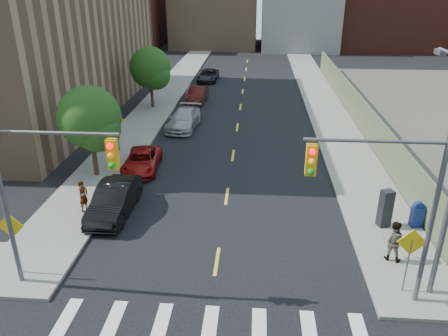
% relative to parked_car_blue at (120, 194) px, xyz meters
% --- Properties ---
extents(sidewalk_nw, '(3.50, 73.00, 0.15)m').
position_rel_parked_car_blue_xyz_m(sidewalk_nw, '(-2.25, 28.94, -0.57)').
color(sidewalk_nw, gray).
rests_on(sidewalk_nw, ground).
extents(sidewalk_ne, '(3.50, 73.00, 0.15)m').
position_rel_parked_car_blue_xyz_m(sidewalk_ne, '(13.25, 28.94, -0.57)').
color(sidewalk_ne, gray).
rests_on(sidewalk_ne, ground).
extents(fence_north, '(0.12, 44.00, 2.50)m').
position_rel_parked_car_blue_xyz_m(fence_north, '(15.10, 15.44, 0.60)').
color(fence_north, '#585B3F').
rests_on(fence_north, ground).
extents(bg_bldg_west, '(14.00, 18.00, 12.00)m').
position_rel_parked_car_blue_xyz_m(bg_bldg_west, '(-16.50, 57.44, 5.35)').
color(bg_bldg_west, '#592319').
rests_on(bg_bldg_west, ground).
extents(bg_bldg_midwest, '(14.00, 16.00, 15.00)m').
position_rel_parked_car_blue_xyz_m(bg_bldg_midwest, '(-0.50, 59.44, 6.85)').
color(bg_bldg_midwest, '#8C6B4C').
rests_on(bg_bldg_midwest, ground).
extents(bg_bldg_center, '(12.00, 16.00, 10.00)m').
position_rel_parked_car_blue_xyz_m(bg_bldg_center, '(13.50, 57.44, 4.35)').
color(bg_bldg_center, gray).
rests_on(bg_bldg_center, ground).
extents(signal_nw, '(4.59, 0.30, 7.00)m').
position_rel_parked_car_blue_xyz_m(signal_nw, '(-0.48, -6.56, 3.88)').
color(signal_nw, '#59595E').
rests_on(signal_nw, ground).
extents(signal_ne, '(4.59, 0.30, 7.00)m').
position_rel_parked_car_blue_xyz_m(signal_ne, '(11.48, -6.56, 3.88)').
color(signal_ne, '#59595E').
rests_on(signal_ne, ground).
extents(warn_sign_nw, '(1.06, 0.06, 2.83)m').
position_rel_parked_car_blue_xyz_m(warn_sign_nw, '(-2.30, -6.06, 1.35)').
color(warn_sign_nw, '#59595E').
rests_on(warn_sign_nw, ground).
extents(warn_sign_ne, '(1.06, 0.06, 2.83)m').
position_rel_parked_car_blue_xyz_m(warn_sign_ne, '(12.70, -6.06, 1.35)').
color(warn_sign_ne, '#59595E').
rests_on(warn_sign_ne, ground).
extents(warn_sign_midwest, '(1.06, 0.06, 2.83)m').
position_rel_parked_car_blue_xyz_m(warn_sign_midwest, '(-2.30, 7.44, 1.35)').
color(warn_sign_midwest, '#59595E').
rests_on(warn_sign_midwest, ground).
extents(tree_west_near, '(3.66, 3.64, 5.52)m').
position_rel_parked_car_blue_xyz_m(tree_west_near, '(-2.50, 3.49, 2.83)').
color(tree_west_near, '#332114').
rests_on(tree_west_near, ground).
extents(tree_west_far, '(3.66, 3.64, 5.52)m').
position_rel_parked_car_blue_xyz_m(tree_west_far, '(-2.50, 18.49, 2.83)').
color(tree_west_far, '#332114').
rests_on(tree_west_far, ground).
extents(parked_car_blue, '(1.54, 3.80, 1.29)m').
position_rel_parked_car_blue_xyz_m(parked_car_blue, '(0.00, 0.00, 0.00)').
color(parked_car_blue, navy).
rests_on(parked_car_blue, ground).
extents(parked_car_black, '(1.73, 4.79, 1.57)m').
position_rel_parked_car_blue_xyz_m(parked_car_black, '(0.00, -0.89, 0.14)').
color(parked_car_black, black).
rests_on(parked_car_black, ground).
extents(parked_car_red, '(2.32, 4.52, 1.22)m').
position_rel_parked_car_blue_xyz_m(parked_car_red, '(0.00, 4.63, -0.04)').
color(parked_car_red, maroon).
rests_on(parked_car_red, ground).
extents(parked_car_silver, '(2.54, 5.29, 1.49)m').
position_rel_parked_car_blue_xyz_m(parked_car_silver, '(1.30, 12.96, 0.10)').
color(parked_car_silver, '#989A9F').
rests_on(parked_car_silver, ground).
extents(parked_car_white, '(2.00, 4.12, 1.35)m').
position_rel_parked_car_blue_xyz_m(parked_car_white, '(0.86, 21.66, 0.03)').
color(parked_car_white, silver).
rests_on(parked_car_white, ground).
extents(parked_car_maroon, '(1.74, 4.41, 1.43)m').
position_rel_parked_car_blue_xyz_m(parked_car_maroon, '(1.30, 20.86, 0.07)').
color(parked_car_maroon, '#3F0E0C').
rests_on(parked_car_maroon, ground).
extents(parked_car_grey, '(2.35, 4.78, 1.31)m').
position_rel_parked_car_blue_xyz_m(parked_car_grey, '(1.30, 30.20, 0.01)').
color(parked_car_grey, black).
rests_on(parked_car_grey, ground).
extents(mailbox, '(0.56, 0.45, 1.29)m').
position_rel_parked_car_blue_xyz_m(mailbox, '(14.70, -1.23, 0.13)').
color(mailbox, navy).
rests_on(mailbox, sidewalk_ne).
extents(payphone, '(0.67, 0.60, 1.85)m').
position_rel_parked_car_blue_xyz_m(payphone, '(13.17, -1.29, 0.43)').
color(payphone, black).
rests_on(payphone, sidewalk_ne).
extents(pedestrian_west, '(0.54, 0.68, 1.64)m').
position_rel_parked_car_blue_xyz_m(pedestrian_west, '(-1.55, -0.96, 0.32)').
color(pedestrian_west, gray).
rests_on(pedestrian_west, sidewalk_nw).
extents(pedestrian_east, '(1.06, 0.96, 1.79)m').
position_rel_parked_car_blue_xyz_m(pedestrian_east, '(12.78, -4.03, 0.40)').
color(pedestrian_east, gray).
rests_on(pedestrian_east, sidewalk_ne).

